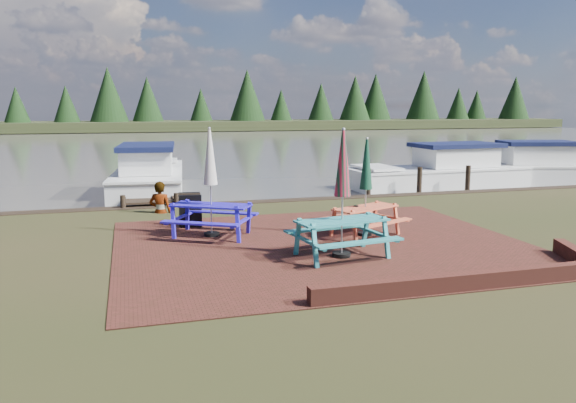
# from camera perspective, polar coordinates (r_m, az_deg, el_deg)

# --- Properties ---
(ground) EXTENTS (120.00, 120.00, 0.00)m
(ground) POSITION_cam_1_polar(r_m,az_deg,el_deg) (11.68, 5.17, -5.60)
(ground) COLOR black
(ground) RESTS_ON ground
(paving) EXTENTS (9.00, 7.50, 0.02)m
(paving) POSITION_cam_1_polar(r_m,az_deg,el_deg) (12.58, 3.53, -4.41)
(paving) COLOR #3C1B13
(paving) RESTS_ON ground
(brick_wall) EXTENTS (6.21, 1.79, 0.30)m
(brick_wall) POSITION_cam_1_polar(r_m,az_deg,el_deg) (10.62, 20.99, -6.93)
(brick_wall) COLOR #4C1E16
(brick_wall) RESTS_ON ground
(water) EXTENTS (120.00, 60.00, 0.02)m
(water) POSITION_cam_1_polar(r_m,az_deg,el_deg) (47.77, -11.09, 5.81)
(water) COLOR #434239
(water) RESTS_ON ground
(far_treeline) EXTENTS (120.00, 10.00, 8.10)m
(far_treeline) POSITION_cam_1_polar(r_m,az_deg,el_deg) (76.61, -13.10, 9.59)
(far_treeline) COLOR black
(far_treeline) RESTS_ON ground
(picnic_table_teal) EXTENTS (2.10, 1.92, 2.61)m
(picnic_table_teal) POSITION_cam_1_polar(r_m,az_deg,el_deg) (11.42, 5.52, -1.24)
(picnic_table_teal) COLOR teal
(picnic_table_teal) RESTS_ON ground
(picnic_table_red) EXTENTS (2.13, 2.03, 2.32)m
(picnic_table_red) POSITION_cam_1_polar(r_m,az_deg,el_deg) (13.40, 7.88, -0.10)
(picnic_table_red) COLOR #D15635
(picnic_table_red) RESTS_ON ground
(picnic_table_blue) EXTENTS (2.42, 2.34, 2.56)m
(picnic_table_blue) POSITION_cam_1_polar(r_m,az_deg,el_deg) (13.32, -7.84, 0.20)
(picnic_table_blue) COLOR #2619BE
(picnic_table_blue) RESTS_ON ground
(chalkboard) EXTENTS (0.57, 0.58, 0.88)m
(chalkboard) POSITION_cam_1_polar(r_m,az_deg,el_deg) (14.46, -9.91, -0.87)
(chalkboard) COLOR black
(chalkboard) RESTS_ON ground
(jetty) EXTENTS (1.76, 9.08, 1.00)m
(jetty) POSITION_cam_1_polar(r_m,az_deg,el_deg) (21.98, -14.29, 1.65)
(jetty) COLOR black
(jetty) RESTS_ON ground
(boat_jetty) EXTENTS (3.12, 7.34, 2.07)m
(boat_jetty) POSITION_cam_1_polar(r_m,az_deg,el_deg) (21.83, -13.92, 2.42)
(boat_jetty) COLOR silver
(boat_jetty) RESTS_ON ground
(boat_near) EXTENTS (7.35, 2.81, 1.96)m
(boat_near) POSITION_cam_1_polar(r_m,az_deg,el_deg) (23.41, 15.23, 2.77)
(boat_near) COLOR silver
(boat_near) RESTS_ON ground
(boat_far) EXTENTS (6.72, 3.83, 1.98)m
(boat_far) POSITION_cam_1_polar(r_m,az_deg,el_deg) (25.75, 22.66, 2.97)
(boat_far) COLOR silver
(boat_far) RESTS_ON ground
(person) EXTENTS (0.78, 0.66, 1.82)m
(person) POSITION_cam_1_polar(r_m,az_deg,el_deg) (16.60, -12.94, 1.96)
(person) COLOR gray
(person) RESTS_ON ground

